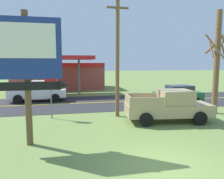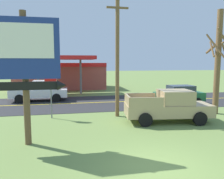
{
  "view_description": "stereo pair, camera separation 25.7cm",
  "coord_description": "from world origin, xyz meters",
  "px_view_note": "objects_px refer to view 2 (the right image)",
  "views": [
    {
      "loc": [
        -3.28,
        -6.92,
        3.65
      ],
      "look_at": [
        0.0,
        8.0,
        1.8
      ],
      "focal_mm": 35.8,
      "sensor_mm": 36.0,
      "label": 1
    },
    {
      "loc": [
        -3.03,
        -6.98,
        3.65
      ],
      "look_at": [
        0.0,
        8.0,
        1.8
      ],
      "focal_mm": 35.8,
      "sensor_mm": 36.0,
      "label": 2
    }
  ],
  "objects_px": {
    "stop_sign": "(51,88)",
    "pickup_tan_parked_on_lawn": "(169,106)",
    "gas_station": "(61,75)",
    "car_green_near_lane": "(179,95)",
    "motel_sign": "(25,59)",
    "utility_pole": "(117,50)",
    "pickup_white_on_road": "(40,91)",
    "bare_tree": "(218,61)"
  },
  "relations": [
    {
      "from": "stop_sign",
      "to": "pickup_tan_parked_on_lawn",
      "type": "bearing_deg",
      "value": -17.81
    },
    {
      "from": "gas_station",
      "to": "car_green_near_lane",
      "type": "distance_m",
      "value": 17.61
    },
    {
      "from": "stop_sign",
      "to": "pickup_tan_parked_on_lawn",
      "type": "distance_m",
      "value": 7.6
    },
    {
      "from": "bare_tree",
      "to": "pickup_white_on_road",
      "type": "bearing_deg",
      "value": 148.27
    },
    {
      "from": "stop_sign",
      "to": "car_green_near_lane",
      "type": "bearing_deg",
      "value": 15.97
    },
    {
      "from": "motel_sign",
      "to": "stop_sign",
      "type": "bearing_deg",
      "value": 82.12
    },
    {
      "from": "pickup_white_on_road",
      "to": "motel_sign",
      "type": "bearing_deg",
      "value": -85.93
    },
    {
      "from": "motel_sign",
      "to": "utility_pole",
      "type": "bearing_deg",
      "value": 41.81
    },
    {
      "from": "utility_pole",
      "to": "pickup_white_on_road",
      "type": "bearing_deg",
      "value": 128.47
    },
    {
      "from": "pickup_white_on_road",
      "to": "car_green_near_lane",
      "type": "height_order",
      "value": "pickup_white_on_road"
    },
    {
      "from": "utility_pole",
      "to": "bare_tree",
      "type": "height_order",
      "value": "utility_pole"
    },
    {
      "from": "motel_sign",
      "to": "utility_pole",
      "type": "height_order",
      "value": "utility_pole"
    },
    {
      "from": "motel_sign",
      "to": "pickup_white_on_road",
      "type": "bearing_deg",
      "value": 94.07
    },
    {
      "from": "utility_pole",
      "to": "bare_tree",
      "type": "bearing_deg",
      "value": -5.03
    },
    {
      "from": "motel_sign",
      "to": "stop_sign",
      "type": "height_order",
      "value": "motel_sign"
    },
    {
      "from": "gas_station",
      "to": "car_green_near_lane",
      "type": "xyz_separation_m",
      "value": [
        10.54,
        -14.06,
        -1.11
      ]
    },
    {
      "from": "motel_sign",
      "to": "gas_station",
      "type": "height_order",
      "value": "motel_sign"
    },
    {
      "from": "utility_pole",
      "to": "pickup_tan_parked_on_lawn",
      "type": "height_order",
      "value": "utility_pole"
    },
    {
      "from": "pickup_tan_parked_on_lawn",
      "to": "pickup_white_on_road",
      "type": "xyz_separation_m",
      "value": [
        -8.68,
        9.39,
        0.0
      ]
    },
    {
      "from": "pickup_tan_parked_on_lawn",
      "to": "pickup_white_on_road",
      "type": "height_order",
      "value": "same"
    },
    {
      "from": "utility_pole",
      "to": "bare_tree",
      "type": "relative_size",
      "value": 1.17
    },
    {
      "from": "utility_pole",
      "to": "car_green_near_lane",
      "type": "xyz_separation_m",
      "value": [
        6.41,
        3.38,
        -3.67
      ]
    },
    {
      "from": "pickup_white_on_road",
      "to": "utility_pole",
      "type": "bearing_deg",
      "value": -51.53
    },
    {
      "from": "stop_sign",
      "to": "car_green_near_lane",
      "type": "relative_size",
      "value": 0.7
    },
    {
      "from": "gas_station",
      "to": "pickup_tan_parked_on_lawn",
      "type": "xyz_separation_m",
      "value": [
        6.94,
        -19.45,
        -0.98
      ]
    },
    {
      "from": "gas_station",
      "to": "pickup_tan_parked_on_lawn",
      "type": "bearing_deg",
      "value": -70.36
    },
    {
      "from": "bare_tree",
      "to": "pickup_tan_parked_on_lawn",
      "type": "height_order",
      "value": "bare_tree"
    },
    {
      "from": "pickup_tan_parked_on_lawn",
      "to": "car_green_near_lane",
      "type": "relative_size",
      "value": 1.29
    },
    {
      "from": "utility_pole",
      "to": "pickup_white_on_road",
      "type": "xyz_separation_m",
      "value": [
        -5.87,
        7.38,
        -3.53
      ]
    },
    {
      "from": "pickup_tan_parked_on_lawn",
      "to": "utility_pole",
      "type": "bearing_deg",
      "value": 144.53
    },
    {
      "from": "bare_tree",
      "to": "gas_station",
      "type": "height_order",
      "value": "bare_tree"
    },
    {
      "from": "pickup_tan_parked_on_lawn",
      "to": "motel_sign",
      "type": "bearing_deg",
      "value": -162.36
    },
    {
      "from": "gas_station",
      "to": "car_green_near_lane",
      "type": "bearing_deg",
      "value": -53.14
    },
    {
      "from": "pickup_tan_parked_on_lawn",
      "to": "stop_sign",
      "type": "bearing_deg",
      "value": 162.19
    },
    {
      "from": "utility_pole",
      "to": "pickup_white_on_road",
      "type": "relative_size",
      "value": 1.63
    },
    {
      "from": "stop_sign",
      "to": "car_green_near_lane",
      "type": "xyz_separation_m",
      "value": [
        10.77,
        3.08,
        -1.2
      ]
    },
    {
      "from": "stop_sign",
      "to": "utility_pole",
      "type": "relative_size",
      "value": 0.35
    },
    {
      "from": "motel_sign",
      "to": "gas_station",
      "type": "xyz_separation_m",
      "value": [
        0.89,
        21.94,
        -1.86
      ]
    },
    {
      "from": "pickup_tan_parked_on_lawn",
      "to": "pickup_white_on_road",
      "type": "distance_m",
      "value": 12.78
    },
    {
      "from": "stop_sign",
      "to": "car_green_near_lane",
      "type": "distance_m",
      "value": 11.27
    },
    {
      "from": "pickup_tan_parked_on_lawn",
      "to": "pickup_white_on_road",
      "type": "bearing_deg",
      "value": 132.75
    },
    {
      "from": "bare_tree",
      "to": "car_green_near_lane",
      "type": "xyz_separation_m",
      "value": [
        -0.67,
        4.01,
        -2.95
      ]
    }
  ]
}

